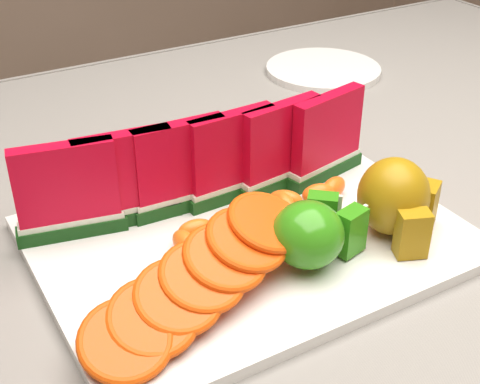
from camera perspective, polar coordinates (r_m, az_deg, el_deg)
table at (r=0.79m, az=3.56°, el=-7.34°), size 1.40×0.90×0.75m
tablecloth at (r=0.75m, az=3.71°, el=-3.60°), size 1.53×1.03×0.20m
platter at (r=0.66m, az=0.80°, el=-3.98°), size 0.40×0.30×0.01m
apple_cluster at (r=0.60m, az=6.24°, el=-3.46°), size 0.10×0.08×0.06m
pear_cluster at (r=0.65m, az=13.21°, el=-0.58°), size 0.09×0.09×0.08m
side_plate at (r=1.08m, az=7.11°, el=10.33°), size 0.19×0.19×0.01m
watermelon_row at (r=0.68m, az=-2.87°, el=2.38°), size 0.39×0.07×0.10m
orange_fan_front at (r=0.55m, az=-3.24°, el=-7.20°), size 0.25×0.14×0.06m
orange_fan_back at (r=0.73m, az=-3.71°, el=2.51°), size 0.33×0.10×0.04m
tangerine_segments at (r=0.66m, az=1.65°, el=-1.81°), size 0.21×0.06×0.02m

